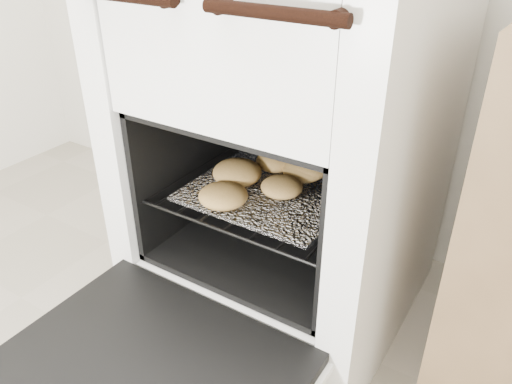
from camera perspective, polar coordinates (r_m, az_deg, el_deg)
stove at (r=1.28m, az=3.97°, el=5.24°), size 0.67×0.75×1.03m
oven_door at (r=1.08m, az=-12.35°, el=-19.64°), size 0.60×0.47×0.04m
oven_rack at (r=1.26m, az=2.19°, el=0.32°), size 0.49×0.47×0.01m
foil_sheet at (r=1.24m, az=1.67°, el=0.16°), size 0.38×0.34×0.01m
baked_rolls at (r=1.25m, az=1.41°, el=1.95°), size 0.28×0.38×0.06m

